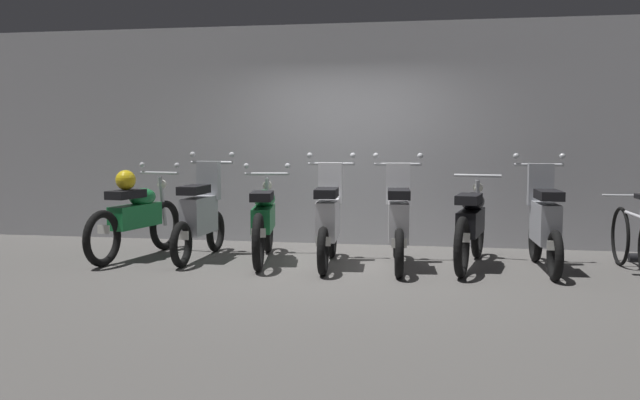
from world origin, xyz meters
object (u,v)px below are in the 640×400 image
object	(u,v)px
motorbike_slot_1	(200,215)
motorbike_slot_6	(544,223)
bicycle	(634,241)
motorbike_slot_5	(471,224)
motorbike_slot_3	(328,220)
motorbike_slot_4	(398,221)
motorbike_slot_0	(136,215)
motorbike_slot_2	(264,220)

from	to	relation	value
motorbike_slot_1	motorbike_slot_6	bearing A→B (deg)	-0.31
motorbike_slot_6	bicycle	xyz separation A→B (m)	(0.92, -0.08, -0.17)
motorbike_slot_5	motorbike_slot_6	size ratio (longest dim) A/B	1.15
motorbike_slot_3	motorbike_slot_4	distance (m)	0.80
motorbike_slot_1	motorbike_slot_0	bearing A→B (deg)	-174.88
motorbike_slot_1	motorbike_slot_6	distance (m)	4.01
motorbike_slot_0	motorbike_slot_3	xyz separation A→B (m)	(2.40, -0.10, -0.00)
motorbike_slot_1	bicycle	bearing A→B (deg)	-1.17
motorbike_slot_0	motorbike_slot_4	distance (m)	3.21
motorbike_slot_1	motorbike_slot_5	distance (m)	3.21
motorbike_slot_5	motorbike_slot_4	bearing A→B (deg)	-166.95
motorbike_slot_4	bicycle	world-z (taller)	motorbike_slot_4
motorbike_slot_3	bicycle	distance (m)	3.34
motorbike_slot_5	bicycle	world-z (taller)	motorbike_slot_5
motorbike_slot_0	bicycle	size ratio (longest dim) A/B	1.12
motorbike_slot_1	motorbike_slot_4	world-z (taller)	same
motorbike_slot_0	motorbike_slot_1	xyz separation A→B (m)	(0.80, 0.07, -0.00)
motorbike_slot_5	bicycle	xyz separation A→B (m)	(1.72, -0.13, -0.13)
motorbike_slot_2	motorbike_slot_5	xyz separation A→B (m)	(2.42, 0.05, -0.00)
motorbike_slot_2	bicycle	world-z (taller)	motorbike_slot_2
motorbike_slot_2	motorbike_slot_4	distance (m)	1.61
motorbike_slot_3	motorbike_slot_2	bearing A→B (deg)	169.52
motorbike_slot_2	motorbike_slot_5	bearing A→B (deg)	1.22
motorbike_slot_2	motorbike_slot_6	distance (m)	3.21
motorbike_slot_1	motorbike_slot_2	xyz separation A→B (m)	(0.80, -0.02, -0.04)
motorbike_slot_1	motorbike_slot_6	xyz separation A→B (m)	(4.01, -0.02, 0.00)
motorbike_slot_4	motorbike_slot_6	xyz separation A→B (m)	(1.61, 0.14, 0.00)
motorbike_slot_3	motorbike_slot_5	xyz separation A→B (m)	(1.61, 0.20, -0.04)
bicycle	motorbike_slot_6	bearing A→B (deg)	175.09
motorbike_slot_0	motorbike_slot_6	bearing A→B (deg)	0.59
motorbike_slot_1	bicycle	distance (m)	4.94
motorbike_slot_2	motorbike_slot_5	world-z (taller)	motorbike_slot_2
motorbike_slot_4	motorbike_slot_5	xyz separation A→B (m)	(0.81, 0.19, -0.04)
motorbike_slot_1	motorbike_slot_4	bearing A→B (deg)	-3.74
motorbike_slot_1	bicycle	size ratio (longest dim) A/B	0.97
motorbike_slot_0	motorbike_slot_5	world-z (taller)	motorbike_slot_0
motorbike_slot_2	motorbike_slot_4	size ratio (longest dim) A/B	1.15
motorbike_slot_2	motorbike_slot_6	world-z (taller)	motorbike_slot_6
motorbike_slot_1	motorbike_slot_3	bearing A→B (deg)	-6.05
motorbike_slot_0	motorbike_slot_4	xyz separation A→B (m)	(3.21, -0.09, -0.00)
motorbike_slot_0	motorbike_slot_2	distance (m)	1.60
motorbike_slot_0	motorbike_slot_1	size ratio (longest dim) A/B	1.15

